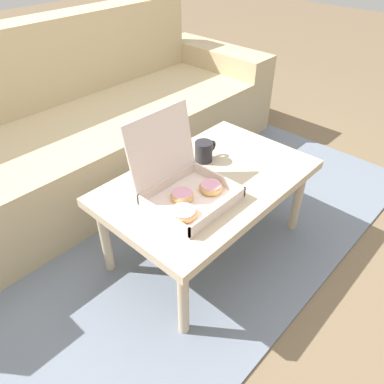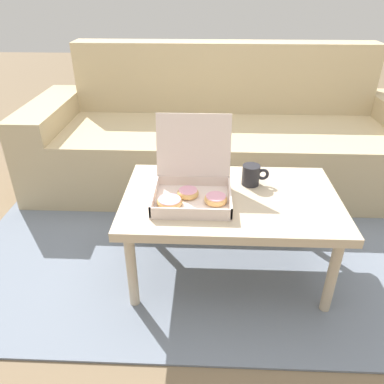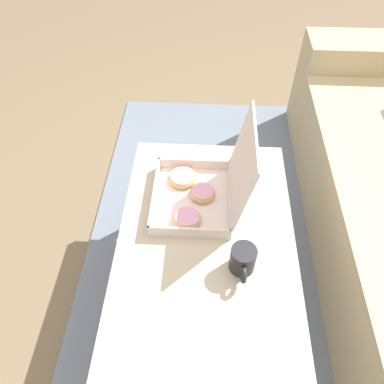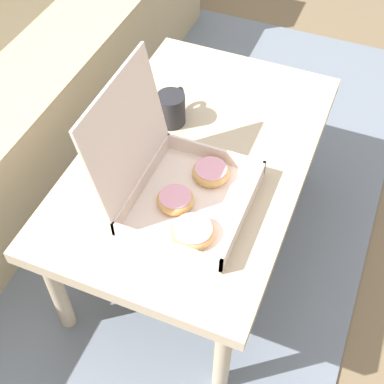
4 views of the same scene
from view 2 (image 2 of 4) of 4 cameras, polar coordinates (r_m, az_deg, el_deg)
ground_plane at (r=2.02m, az=5.13°, el=-9.12°), size 12.00×12.00×0.00m
area_rug at (r=2.26m, az=4.87°, el=-4.24°), size 2.67×1.97×0.01m
couch at (r=2.60m, az=4.76°, el=7.89°), size 2.55×0.88×0.90m
coffee_table at (r=1.69m, az=5.88°, el=-1.94°), size 0.96×0.60×0.43m
pastry_box at (r=1.61m, az=-0.02°, el=0.97°), size 0.33×0.34×0.33m
coffee_mug at (r=1.75m, az=9.08°, el=2.58°), size 0.12×0.08×0.10m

